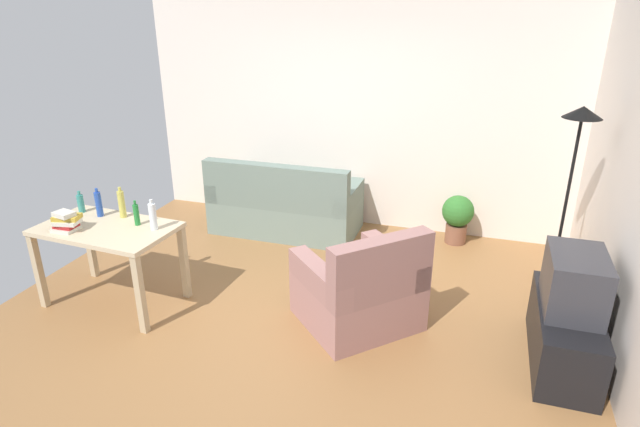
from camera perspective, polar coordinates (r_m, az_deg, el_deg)
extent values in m
cube|color=olive|center=(4.90, -2.94, -10.24)|extent=(5.20, 4.40, 0.02)
cube|color=silver|center=(6.37, 3.86, 10.62)|extent=(5.20, 0.10, 2.70)
cube|color=slate|center=(6.41, -3.66, -0.08)|extent=(1.73, 0.84, 0.40)
cube|color=slate|center=(5.95, -4.94, 2.86)|extent=(1.73, 0.16, 0.52)
cube|color=slate|center=(6.07, 3.20, 1.79)|extent=(0.16, 0.84, 0.22)
cube|color=slate|center=(6.61, -10.08, 3.19)|extent=(0.16, 0.84, 0.22)
cube|color=black|center=(4.52, 24.99, -11.86)|extent=(0.44, 1.10, 0.48)
cube|color=#2D2D33|center=(4.30, 25.97, -6.72)|extent=(0.40, 0.60, 0.44)
cube|color=black|center=(4.34, 28.64, -6.96)|extent=(0.01, 0.52, 0.36)
cylinder|color=black|center=(5.49, 23.58, -8.18)|extent=(0.26, 0.26, 0.03)
cylinder|color=black|center=(5.14, 25.01, 0.14)|extent=(0.03, 0.03, 1.68)
cone|color=black|center=(4.91, 26.68, 9.82)|extent=(0.32, 0.32, 0.10)
cube|color=#C6B28E|center=(5.02, -22.22, -1.53)|extent=(1.24, 0.78, 0.04)
cube|color=tan|center=(5.37, -28.27, -5.54)|extent=(0.06, 0.06, 0.72)
cube|color=tan|center=(4.62, -18.97, -8.34)|extent=(0.06, 0.06, 0.72)
cube|color=tan|center=(5.73, -23.74, -3.02)|extent=(0.06, 0.06, 0.72)
cube|color=tan|center=(5.04, -14.54, -5.17)|extent=(0.06, 0.06, 0.72)
cylinder|color=brown|center=(6.29, 14.53, -2.11)|extent=(0.24, 0.24, 0.22)
sphere|color=#2D6B28|center=(6.18, 14.78, 0.26)|extent=(0.36, 0.36, 0.36)
cube|color=#996B66|center=(4.62, 4.02, -9.38)|extent=(1.23, 1.23, 0.40)
cube|color=#8C625D|center=(4.15, 6.65, -6.09)|extent=(0.75, 0.75, 0.52)
cube|color=#926661|center=(4.66, 8.03, -4.95)|extent=(0.71, 0.70, 0.22)
cube|color=#926661|center=(4.31, -0.10, -7.07)|extent=(0.71, 0.70, 0.22)
cylinder|color=teal|center=(5.41, -24.57, 0.99)|extent=(0.06, 0.06, 0.17)
cylinder|color=teal|center=(5.38, -24.74, 2.03)|extent=(0.03, 0.03, 0.04)
cylinder|color=#2347A3|center=(5.23, -22.92, 0.93)|extent=(0.06, 0.06, 0.23)
cylinder|color=#2347A3|center=(5.19, -23.14, 2.33)|extent=(0.03, 0.03, 0.04)
cylinder|color=#BCB24C|center=(5.13, -20.75, 0.94)|extent=(0.06, 0.06, 0.25)
cylinder|color=#BCB24C|center=(5.08, -20.97, 2.47)|extent=(0.03, 0.03, 0.04)
cylinder|color=#1E722D|center=(4.91, -19.33, -0.15)|extent=(0.05, 0.05, 0.19)
cylinder|color=#1E722D|center=(4.87, -19.50, 1.11)|extent=(0.02, 0.02, 0.04)
cylinder|color=silver|center=(4.76, -17.71, -0.35)|extent=(0.06, 0.06, 0.24)
cylinder|color=silver|center=(4.71, -17.90, 1.22)|extent=(0.03, 0.03, 0.04)
cube|color=beige|center=(5.06, -25.90, -1.50)|extent=(0.20, 0.18, 0.03)
cube|color=maroon|center=(5.05, -25.88, -1.16)|extent=(0.18, 0.14, 0.03)
cube|color=beige|center=(5.03, -25.78, -0.83)|extent=(0.23, 0.19, 0.03)
cube|color=#B7932D|center=(5.04, -25.82, -0.37)|extent=(0.24, 0.19, 0.04)
cube|color=beige|center=(5.01, -26.08, -0.06)|extent=(0.19, 0.15, 0.04)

